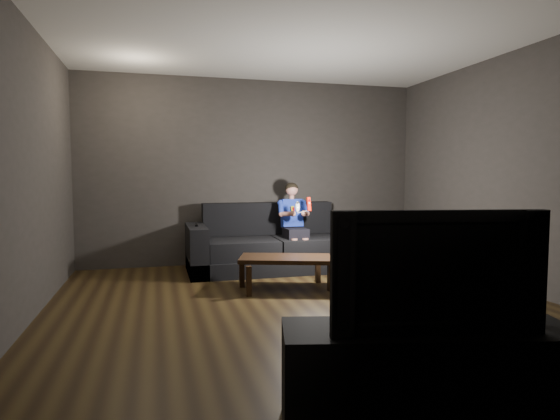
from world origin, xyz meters
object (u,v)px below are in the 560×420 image
object	(u,v)px
child	(294,217)
media_console	(428,378)
sofa	(274,248)
coffee_table	(285,261)

from	to	relation	value
child	media_console	world-z (taller)	child
sofa	media_console	world-z (taller)	sofa
coffee_table	media_console	size ratio (longest dim) A/B	0.77
sofa	child	size ratio (longest dim) A/B	2.23
coffee_table	media_console	distance (m)	3.04
sofa	child	world-z (taller)	child
sofa	coffee_table	bearing A→B (deg)	-97.39
child	sofa	bearing A→B (deg)	164.92
coffee_table	media_console	bearing A→B (deg)	-91.64
sofa	child	distance (m)	0.52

